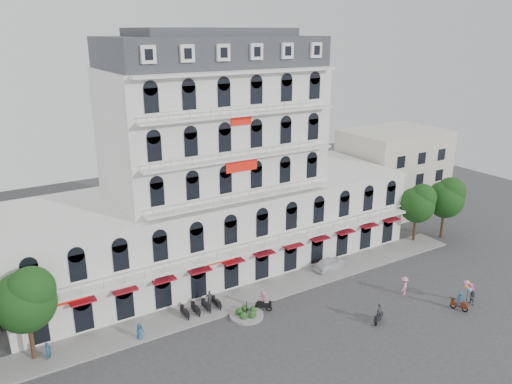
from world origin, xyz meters
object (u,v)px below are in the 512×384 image
object	(u,v)px
rider_east	(460,301)
rider_center	(263,300)
parked_car	(329,263)
balloon_vendor	(471,293)
rider_northeast	(379,313)

from	to	relation	value
rider_east	rider_center	distance (m)	18.76
parked_car	balloon_vendor	world-z (taller)	balloon_vendor
rider_east	parked_car	bearing A→B (deg)	0.08
parked_car	rider_east	bearing A→B (deg)	-169.83
parked_car	rider_center	size ratio (longest dim) A/B	2.02
rider_east	balloon_vendor	bearing A→B (deg)	-106.38
rider_east	rider_center	size ratio (longest dim) A/B	0.94
parked_car	rider_northeast	distance (m)	11.17
rider_center	rider_east	bearing A→B (deg)	11.70
rider_east	rider_center	bearing A→B (deg)	37.58
rider_east	balloon_vendor	world-z (taller)	balloon_vendor
parked_car	rider_northeast	xyz separation A→B (m)	(-3.07, -10.73, 0.28)
rider_east	rider_center	xyz separation A→B (m)	(-16.03, 9.75, 0.15)
rider_northeast	balloon_vendor	distance (m)	10.17
balloon_vendor	parked_car	bearing A→B (deg)	117.67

